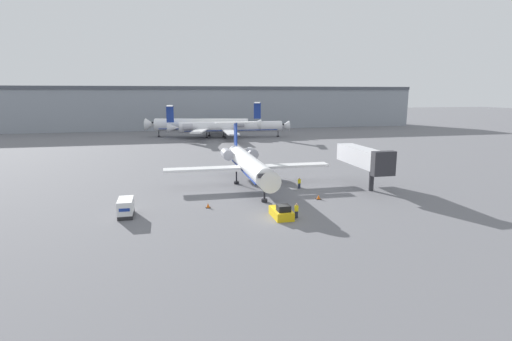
% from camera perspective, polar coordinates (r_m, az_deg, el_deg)
% --- Properties ---
extents(ground_plane, '(600.00, 600.00, 0.00)m').
position_cam_1_polar(ground_plane, '(45.52, 3.41, -6.88)').
color(ground_plane, slate).
extents(terminal_building, '(180.00, 16.80, 16.37)m').
position_cam_1_polar(terminal_building, '(162.08, -8.80, 8.89)').
color(terminal_building, '#8C939E').
rests_on(terminal_building, ground).
extents(airplane_main, '(25.72, 26.46, 8.85)m').
position_cam_1_polar(airplane_main, '(61.61, -1.12, 1.07)').
color(airplane_main, white).
rests_on(airplane_main, ground).
extents(pushback_tug, '(1.99, 3.86, 1.67)m').
position_cam_1_polar(pushback_tug, '(45.78, 3.65, -5.98)').
color(pushback_tug, yellow).
rests_on(pushback_tug, ground).
extents(luggage_cart, '(1.66, 3.53, 2.02)m').
position_cam_1_polar(luggage_cart, '(48.44, -18.11, -5.06)').
color(luggage_cart, '#232326').
rests_on(luggage_cart, ground).
extents(worker_near_tug, '(0.40, 0.24, 1.74)m').
position_cam_1_polar(worker_near_tug, '(45.51, 5.79, -5.71)').
color(worker_near_tug, '#232838').
rests_on(worker_near_tug, ground).
extents(worker_by_wing, '(0.40, 0.24, 1.64)m').
position_cam_1_polar(worker_by_wing, '(59.54, 6.20, -1.77)').
color(worker_by_wing, '#232838').
rests_on(worker_by_wing, ground).
extents(traffic_cone_left, '(0.61, 0.61, 0.62)m').
position_cam_1_polar(traffic_cone_left, '(49.87, -6.86, -4.98)').
color(traffic_cone_left, black).
rests_on(traffic_cone_left, ground).
extents(traffic_cone_right, '(0.68, 0.68, 0.61)m').
position_cam_1_polar(traffic_cone_right, '(54.02, 8.92, -3.78)').
color(traffic_cone_right, black).
rests_on(traffic_cone_right, ground).
extents(airplane_parked_far_left, '(38.58, 34.52, 10.18)m').
position_cam_1_polar(airplane_parked_far_left, '(126.04, -4.07, 6.24)').
color(airplane_parked_far_left, white).
rests_on(airplane_parked_far_left, ground).
extents(airplane_parked_far_right, '(37.12, 35.50, 11.01)m').
position_cam_1_polar(airplane_parked_far_right, '(128.98, -7.42, 6.51)').
color(airplane_parked_far_right, white).
rests_on(airplane_parked_far_right, ground).
extents(jet_bridge, '(3.20, 12.79, 6.19)m').
position_cam_1_polar(jet_bridge, '(61.78, 15.18, 1.78)').
color(jet_bridge, '#2D2D33').
rests_on(jet_bridge, ground).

